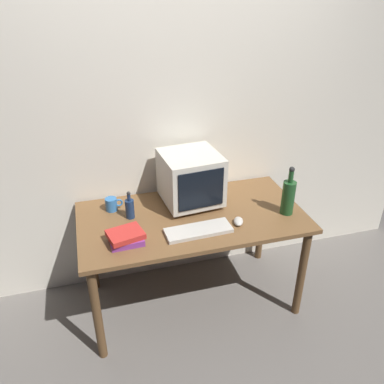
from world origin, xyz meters
TOP-DOWN VIEW (x-y plane):
  - ground_plane at (0.00, 0.00)m, footprint 6.00×6.00m
  - back_wall at (0.00, 0.45)m, footprint 4.00×0.08m
  - desk at (0.00, 0.00)m, footprint 1.51×0.78m
  - crt_monitor at (0.04, 0.17)m, footprint 0.41×0.42m
  - keyboard at (-0.01, -0.20)m, footprint 0.43×0.17m
  - computer_mouse at (0.26, -0.18)m, footprint 0.09×0.11m
  - bottle_tall at (0.62, -0.14)m, footprint 0.09×0.09m
  - bottle_short at (-0.40, 0.09)m, footprint 0.06×0.06m
  - book_stack at (-0.46, -0.18)m, footprint 0.24×0.21m
  - mug at (-0.51, 0.22)m, footprint 0.12×0.08m

SIDE VIEW (x-z plane):
  - ground_plane at x=0.00m, z-range 0.00..0.00m
  - desk at x=0.00m, z-range 0.28..1.04m
  - keyboard at x=-0.01m, z-range 0.75..0.78m
  - computer_mouse at x=0.26m, z-range 0.75..0.79m
  - book_stack at x=-0.46m, z-range 0.75..0.83m
  - mug at x=-0.51m, z-range 0.75..0.84m
  - bottle_short at x=-0.40m, z-range 0.73..0.92m
  - bottle_tall at x=0.62m, z-range 0.71..1.05m
  - crt_monitor at x=0.04m, z-range 0.76..1.13m
  - back_wall at x=0.00m, z-range 0.00..2.50m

